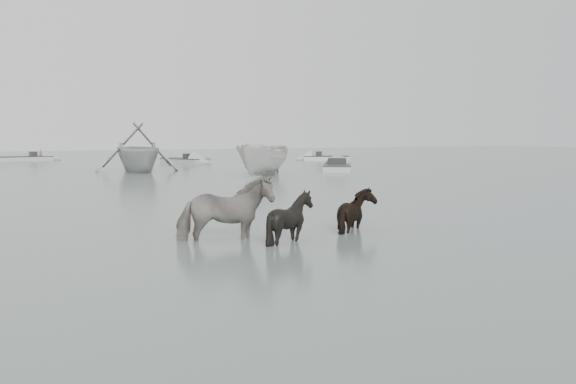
# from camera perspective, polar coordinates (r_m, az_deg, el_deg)

# --- Properties ---
(ground) EXTENTS (140.00, 140.00, 0.00)m
(ground) POSITION_cam_1_polar(r_m,az_deg,el_deg) (14.77, 0.05, -3.86)
(ground) COLOR #53635C
(ground) RESTS_ON ground
(pony_pinto) EXTENTS (2.20, 1.27, 1.75)m
(pony_pinto) POSITION_cam_1_polar(r_m,az_deg,el_deg) (13.99, -5.67, -0.79)
(pony_pinto) COLOR black
(pony_pinto) RESTS_ON ground
(pony_dark) EXTENTS (1.54, 1.66, 1.36)m
(pony_dark) POSITION_cam_1_polar(r_m,az_deg,el_deg) (15.51, 6.27, -0.92)
(pony_dark) COLOR black
(pony_dark) RESTS_ON ground
(pony_black) EXTENTS (1.45, 1.35, 1.36)m
(pony_black) POSITION_cam_1_polar(r_m,az_deg,el_deg) (13.82, 0.20, -1.65)
(pony_black) COLOR black
(pony_black) RESTS_ON ground
(rowboat_trail) EXTENTS (5.00, 5.78, 3.02)m
(rowboat_trail) POSITION_cam_1_polar(r_m,az_deg,el_deg) (38.62, -13.20, 3.99)
(rowboat_trail) COLOR #ABADAB
(rowboat_trail) RESTS_ON ground
(boat_small) EXTENTS (4.76, 4.82, 1.90)m
(boat_small) POSITION_cam_1_polar(r_m,az_deg,el_deg) (34.08, -2.18, 3.01)
(boat_small) COLOR beige
(boat_small) RESTS_ON ground
(skiff_port) EXTENTS (3.91, 5.45, 0.75)m
(skiff_port) POSITION_cam_1_polar(r_m,az_deg,el_deg) (38.71, 4.37, 2.44)
(skiff_port) COLOR #ABAEAB
(skiff_port) RESTS_ON ground
(skiff_mid) EXTENTS (3.85, 5.56, 0.75)m
(skiff_mid) POSITION_cam_1_polar(r_m,az_deg,el_deg) (48.40, -9.15, 2.98)
(skiff_mid) COLOR #959795
(skiff_mid) RESTS_ON ground
(skiff_star) EXTENTS (5.23, 3.74, 0.75)m
(skiff_star) POSITION_cam_1_polar(r_m,az_deg,el_deg) (52.43, 3.42, 3.22)
(skiff_star) COLOR #BABBB6
(skiff_star) RESTS_ON ground
(skiff_far) EXTENTS (6.11, 2.40, 0.75)m
(skiff_far) POSITION_cam_1_polar(r_m,az_deg,el_deg) (55.75, -22.43, 2.95)
(skiff_far) COLOR #A6A8A6
(skiff_far) RESTS_ON ground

